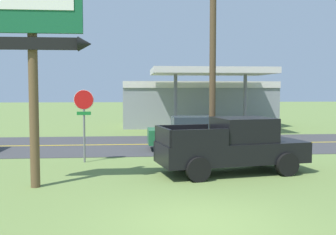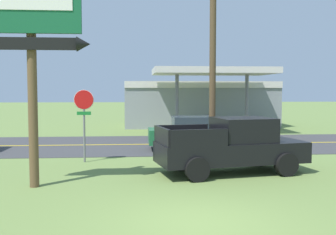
{
  "view_description": "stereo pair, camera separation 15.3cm",
  "coord_description": "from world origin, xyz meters",
  "px_view_note": "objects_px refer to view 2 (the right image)",
  "views": [
    {
      "loc": [
        -1.51,
        -8.68,
        2.94
      ],
      "look_at": [
        0.0,
        8.0,
        1.8
      ],
      "focal_mm": 43.36,
      "sensor_mm": 36.0,
      "label": 1
    },
    {
      "loc": [
        -1.36,
        -8.69,
        2.94
      ],
      "look_at": [
        0.0,
        8.0,
        1.8
      ],
      "focal_mm": 43.36,
      "sensor_mm": 36.0,
      "label": 2
    }
  ],
  "objects_px": {
    "stop_sign": "(84,113)",
    "gas_station": "(199,102)",
    "pickup_black_parked_on_lawn": "(233,146)",
    "car_green_near_lane": "(192,133)",
    "utility_pole": "(213,32)",
    "motel_sign": "(32,28)"
  },
  "relations": [
    {
      "from": "pickup_black_parked_on_lawn",
      "to": "car_green_near_lane",
      "type": "bearing_deg",
      "value": 96.41
    },
    {
      "from": "gas_station",
      "to": "car_green_near_lane",
      "type": "relative_size",
      "value": 2.86
    },
    {
      "from": "gas_station",
      "to": "pickup_black_parked_on_lawn",
      "type": "bearing_deg",
      "value": -95.43
    },
    {
      "from": "utility_pole",
      "to": "motel_sign",
      "type": "bearing_deg",
      "value": -147.09
    },
    {
      "from": "stop_sign",
      "to": "gas_station",
      "type": "distance_m",
      "value": 17.85
    },
    {
      "from": "gas_station",
      "to": "car_green_near_lane",
      "type": "xyz_separation_m",
      "value": [
        -2.44,
        -13.18,
        -1.11
      ]
    },
    {
      "from": "motel_sign",
      "to": "car_green_near_lane",
      "type": "relative_size",
      "value": 1.62
    },
    {
      "from": "stop_sign",
      "to": "pickup_black_parked_on_lawn",
      "type": "relative_size",
      "value": 0.54
    },
    {
      "from": "pickup_black_parked_on_lawn",
      "to": "car_green_near_lane",
      "type": "height_order",
      "value": "pickup_black_parked_on_lawn"
    },
    {
      "from": "utility_pole",
      "to": "stop_sign",
      "type": "bearing_deg",
      "value": 176.64
    },
    {
      "from": "gas_station",
      "to": "pickup_black_parked_on_lawn",
      "type": "xyz_separation_m",
      "value": [
        -1.79,
        -18.89,
        -0.98
      ]
    },
    {
      "from": "gas_station",
      "to": "utility_pole",
      "type": "bearing_deg",
      "value": -97.19
    },
    {
      "from": "utility_pole",
      "to": "car_green_near_lane",
      "type": "xyz_separation_m",
      "value": [
        -0.34,
        3.42,
        -4.44
      ]
    },
    {
      "from": "gas_station",
      "to": "car_green_near_lane",
      "type": "distance_m",
      "value": 13.45
    },
    {
      "from": "car_green_near_lane",
      "to": "motel_sign",
      "type": "bearing_deg",
      "value": -128.05
    },
    {
      "from": "utility_pole",
      "to": "pickup_black_parked_on_lawn",
      "type": "xyz_separation_m",
      "value": [
        0.3,
        -2.29,
        -4.31
      ]
    },
    {
      "from": "gas_station",
      "to": "pickup_black_parked_on_lawn",
      "type": "distance_m",
      "value": 19.0
    },
    {
      "from": "motel_sign",
      "to": "utility_pole",
      "type": "height_order",
      "value": "utility_pole"
    },
    {
      "from": "motel_sign",
      "to": "gas_station",
      "type": "distance_m",
      "value": 22.33
    },
    {
      "from": "pickup_black_parked_on_lawn",
      "to": "car_green_near_lane",
      "type": "relative_size",
      "value": 1.3
    },
    {
      "from": "pickup_black_parked_on_lawn",
      "to": "stop_sign",
      "type": "bearing_deg",
      "value": 154.69
    },
    {
      "from": "stop_sign",
      "to": "car_green_near_lane",
      "type": "xyz_separation_m",
      "value": [
        4.85,
        3.12,
        -1.2
      ]
    }
  ]
}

